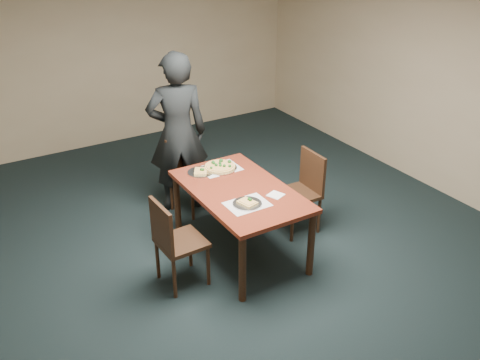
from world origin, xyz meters
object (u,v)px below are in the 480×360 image
pizza_pan (220,167)px  dining_table (240,197)px  diner (177,133)px  slice_plate_near (247,203)px  chair_far (187,168)px  chair_left (174,239)px  slice_plate_far (201,172)px  chair_right (303,187)px

pizza_pan → dining_table: bearing=-96.4°
diner → slice_plate_near: (0.01, -1.51, -0.19)m
diner → pizza_pan: size_ratio=5.20×
chair_far → chair_left: size_ratio=1.00×
slice_plate_far → chair_right: bearing=-25.2°
dining_table → pizza_pan: (0.06, 0.51, 0.12)m
dining_table → pizza_pan: 0.53m
slice_plate_near → pizza_pan: bearing=79.1°
chair_left → pizza_pan: 1.12m
dining_table → slice_plate_near: slice_plate_near is taller
chair_far → diner: 0.45m
diner → slice_plate_near: 1.53m
dining_table → chair_left: 0.84m
chair_left → pizza_pan: (0.87, 0.66, 0.26)m
dining_table → chair_left: chair_left is taller
diner → pizza_pan: diner is taller
slice_plate_far → dining_table: bearing=-72.4°
chair_right → diner: (-0.95, 1.16, 0.44)m
chair_right → slice_plate_far: (-1.01, 0.48, 0.25)m
chair_left → slice_plate_near: 0.77m
dining_table → diner: diner is taller
chair_left → chair_right: size_ratio=1.00×
chair_right → pizza_pan: chair_right is taller
chair_right → pizza_pan: 0.95m
dining_table → slice_plate_near: (-0.10, -0.30, 0.11)m
dining_table → diner: 1.25m
slice_plate_near → dining_table: bearing=71.7°
chair_left → slice_plate_far: (0.64, 0.68, 0.25)m
slice_plate_near → chair_far: bearing=87.7°
chair_left → chair_right: 1.67m
chair_right → chair_left: bearing=-81.6°
chair_far → slice_plate_far: 0.67m
chair_left → slice_plate_near: size_ratio=3.25×
pizza_pan → slice_plate_far: bearing=176.0°
dining_table → slice_plate_far: slice_plate_far is taller
chair_far → slice_plate_near: 1.46m
slice_plate_far → chair_left: bearing=-133.4°
slice_plate_near → slice_plate_far: same height
chair_right → diner: diner is taller
chair_far → chair_left: (-0.77, -1.29, 0.00)m
pizza_pan → slice_plate_near: (-0.16, -0.81, -0.01)m
chair_far → pizza_pan: chair_far is taller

